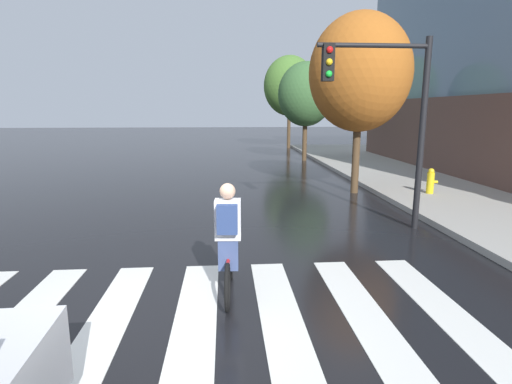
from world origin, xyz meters
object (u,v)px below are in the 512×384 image
cyclist (228,242)px  street_tree_mid (306,94)px  street_tree_far (289,86)px  street_tree_near (360,73)px  traffic_light_near (387,101)px  fire_hydrant (431,181)px

cyclist → street_tree_mid: size_ratio=0.33×
cyclist → street_tree_far: 24.11m
street_tree_mid → street_tree_far: (0.30, 7.43, 0.84)m
street_tree_near → street_tree_far: 16.13m
traffic_light_near → street_tree_far: 20.31m
cyclist → street_tree_near: 8.93m
fire_hydrant → traffic_light_near: bearing=-131.7°
cyclist → traffic_light_near: size_ratio=0.41×
cyclist → street_tree_near: (4.20, 7.30, 2.96)m
street_tree_mid → street_tree_near: bearing=-90.2°
cyclist → street_tree_near: size_ratio=0.30×
traffic_light_near → street_tree_mid: size_ratio=0.82×
cyclist → fire_hydrant: (6.25, 6.30, -0.31)m
street_tree_mid → fire_hydrant: bearing=-78.2°
cyclist → fire_hydrant: 8.88m
fire_hydrant → street_tree_near: (-2.06, 1.00, 3.27)m
fire_hydrant → street_tree_far: size_ratio=0.12×
cyclist → street_tree_mid: street_tree_mid is taller
street_tree_far → fire_hydrant: bearing=-84.2°
street_tree_mid → cyclist: bearing=-104.8°
cyclist → street_tree_near: street_tree_near is taller
street_tree_mid → street_tree_far: bearing=87.7°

